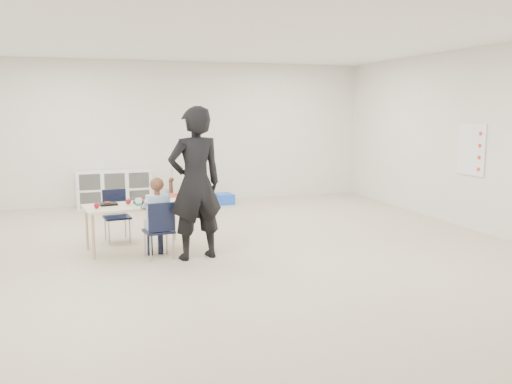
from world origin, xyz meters
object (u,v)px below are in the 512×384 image
object	(u,v)px
table	(137,227)
cubby_shelf	(114,189)
child	(158,213)
chair_near	(159,230)
adult	(195,184)

from	to	relation	value
table	cubby_shelf	xyz separation A→B (m)	(-0.09, 3.39, 0.04)
table	child	distance (m)	0.63
table	chair_near	xyz separation A→B (m)	(0.22, -0.53, 0.06)
adult	child	bearing A→B (deg)	-29.41
adult	chair_near	bearing A→B (deg)	-29.41
chair_near	adult	bearing A→B (deg)	-26.18
child	cubby_shelf	distance (m)	3.94
child	chair_near	bearing A→B (deg)	0.00
cubby_shelf	adult	xyz separation A→B (m)	(0.76, -4.07, 0.60)
child	adult	distance (m)	0.60
chair_near	cubby_shelf	bearing A→B (deg)	87.00
child	table	bearing A→B (deg)	105.18
table	child	world-z (taller)	child
cubby_shelf	adult	world-z (taller)	adult
table	child	bearing A→B (deg)	-74.82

